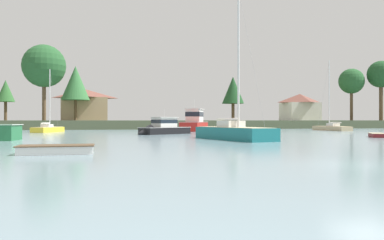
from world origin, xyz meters
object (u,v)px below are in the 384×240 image
object	(u,v)px
cruiser_red	(195,126)
sailboat_sand	(332,129)
dinghy_maroon	(377,136)
cruiser_black	(161,130)
sailboat_teal	(234,136)
dinghy_white	(56,151)
sailboat_yellow	(48,131)

from	to	relation	value
cruiser_red	sailboat_sand	size ratio (longest dim) A/B	0.88
dinghy_maroon	cruiser_black	bearing A→B (deg)	146.42
cruiser_black	sailboat_sand	distance (m)	30.17
cruiser_black	sailboat_teal	world-z (taller)	sailboat_teal
cruiser_red	sailboat_sand	xyz separation A→B (m)	(21.22, -3.42, -0.56)
sailboat_teal	cruiser_red	xyz separation A→B (m)	(3.12, 27.29, 0.52)
dinghy_white	sailboat_yellow	bearing A→B (deg)	98.01
sailboat_yellow	sailboat_sand	xyz separation A→B (m)	(42.38, -1.12, 0.04)
cruiser_black	sailboat_yellow	distance (m)	17.72
cruiser_black	sailboat_teal	xyz separation A→B (m)	(4.16, -13.99, -0.21)
dinghy_maroon	cruiser_red	distance (m)	28.52
dinghy_white	sailboat_sand	bearing A→B (deg)	43.38
cruiser_black	sailboat_yellow	world-z (taller)	sailboat_yellow
dinghy_maroon	dinghy_white	world-z (taller)	dinghy_white
cruiser_black	sailboat_teal	distance (m)	14.59
cruiser_black	dinghy_maroon	world-z (taller)	cruiser_black
sailboat_yellow	cruiser_red	xyz separation A→B (m)	(21.16, 2.29, 0.60)
cruiser_black	dinghy_white	world-z (taller)	cruiser_black
cruiser_black	cruiser_red	bearing A→B (deg)	61.31
dinghy_maroon	sailboat_sand	size ratio (longest dim) A/B	0.27
dinghy_white	cruiser_red	bearing A→B (deg)	67.44
cruiser_black	sailboat_sand	xyz separation A→B (m)	(28.50, 9.89, -0.25)
sailboat_yellow	cruiser_red	distance (m)	21.30
dinghy_white	cruiser_black	bearing A→B (deg)	70.91
sailboat_yellow	dinghy_maroon	xyz separation A→B (m)	(32.95, -23.67, -0.06)
cruiser_black	sailboat_yellow	size ratio (longest dim) A/B	0.80
cruiser_black	dinghy_white	distance (m)	26.81
cruiser_black	cruiser_red	size ratio (longest dim) A/B	0.72
dinghy_maroon	dinghy_white	distance (m)	30.58
dinghy_white	cruiser_red	xyz separation A→B (m)	(16.05, 38.64, 0.65)
sailboat_teal	sailboat_yellow	size ratio (longest dim) A/B	1.45
cruiser_black	dinghy_maroon	bearing A→B (deg)	-33.58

